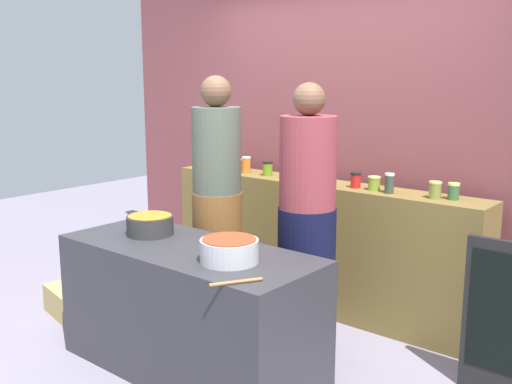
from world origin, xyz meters
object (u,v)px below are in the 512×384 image
at_px(preserve_jar_0, 213,161).
at_px(preserve_jar_1, 232,163).
at_px(cooking_pot_center, 229,250).
at_px(cooking_pot_left, 150,225).
at_px(preserve_jar_7, 356,180).
at_px(preserve_jar_10, 435,190).
at_px(wooden_spoon, 236,282).
at_px(bread_crate, 70,300).
at_px(preserve_jar_8, 374,183).
at_px(cook_with_tongs, 217,214).
at_px(preserve_jar_5, 288,170).
at_px(preserve_jar_4, 268,169).
at_px(preserve_jar_2, 239,165).
at_px(chalkboard_sign, 508,321).
at_px(preserve_jar_11, 454,191).
at_px(preserve_jar_6, 310,175).
at_px(preserve_jar_3, 246,165).
at_px(preserve_jar_9, 389,183).
at_px(cook_in_cap, 307,233).

height_order(preserve_jar_0, preserve_jar_1, preserve_jar_1).
bearing_deg(cooking_pot_center, cooking_pot_left, 172.81).
xyz_separation_m(preserve_jar_0, preserve_jar_7, (1.53, -0.08, 0.01)).
xyz_separation_m(preserve_jar_10, wooden_spoon, (-0.31, -1.66, -0.26)).
relative_size(preserve_jar_1, bread_crate, 0.25).
bearing_deg(preserve_jar_8, preserve_jar_0, 177.53).
height_order(preserve_jar_10, cook_with_tongs, cook_with_tongs).
height_order(preserve_jar_5, preserve_jar_8, preserve_jar_5).
bearing_deg(preserve_jar_7, preserve_jar_4, 179.49).
relative_size(preserve_jar_0, cooking_pot_left, 0.33).
distance_m(preserve_jar_5, cook_with_tongs, 0.79).
distance_m(preserve_jar_7, cooking_pot_center, 1.43).
bearing_deg(preserve_jar_2, preserve_jar_4, -7.88).
height_order(preserve_jar_8, wooden_spoon, preserve_jar_8).
bearing_deg(chalkboard_sign, preserve_jar_11, 137.84).
height_order(preserve_jar_6, preserve_jar_10, preserve_jar_10).
height_order(preserve_jar_1, cooking_pot_left, preserve_jar_1).
xyz_separation_m(cooking_pot_center, cook_with_tongs, (-0.76, 0.71, -0.04)).
bearing_deg(preserve_jar_3, preserve_jar_5, 6.52).
relative_size(preserve_jar_8, preserve_jar_10, 0.87).
height_order(preserve_jar_9, wooden_spoon, preserve_jar_9).
bearing_deg(preserve_jar_5, cooking_pot_center, -65.03).
bearing_deg(preserve_jar_0, preserve_jar_6, -4.52).
xyz_separation_m(preserve_jar_9, cooking_pot_center, (-0.25, -1.39, -0.22)).
height_order(preserve_jar_3, preserve_jar_9, preserve_jar_9).
bearing_deg(bread_crate, preserve_jar_0, 81.92).
height_order(preserve_jar_11, cooking_pot_center, preserve_jar_11).
bearing_deg(chalkboard_sign, preserve_jar_1, 168.33).
distance_m(preserve_jar_0, preserve_jar_10, 2.14).
bearing_deg(preserve_jar_2, preserve_jar_5, -2.10).
bearing_deg(bread_crate, preserve_jar_6, 44.90).
height_order(preserve_jar_0, preserve_jar_9, preserve_jar_9).
distance_m(cooking_pot_center, wooden_spoon, 0.36).
bearing_deg(preserve_jar_10, cooking_pot_left, -135.98).
height_order(preserve_jar_1, preserve_jar_6, preserve_jar_1).
bearing_deg(preserve_jar_9, cook_in_cap, -114.03).
bearing_deg(preserve_jar_9, preserve_jar_3, 179.20).
xyz_separation_m(preserve_jar_3, bread_crate, (-0.68, -1.33, -0.98)).
distance_m(preserve_jar_7, wooden_spoon, 1.71).
height_order(preserve_jar_2, cooking_pot_center, preserve_jar_2).
relative_size(preserve_jar_5, chalkboard_sign, 0.13).
bearing_deg(cooking_pot_center, wooden_spoon, -42.30).
distance_m(preserve_jar_7, preserve_jar_11, 0.72).
relative_size(preserve_jar_11, cook_with_tongs, 0.06).
bearing_deg(preserve_jar_6, preserve_jar_0, 175.48).
distance_m(preserve_jar_2, cook_in_cap, 1.42).
xyz_separation_m(preserve_jar_0, cooking_pot_center, (1.56, -1.49, -0.20)).
bearing_deg(preserve_jar_4, chalkboard_sign, -12.23).
distance_m(preserve_jar_2, bread_crate, 1.78).
xyz_separation_m(preserve_jar_1, preserve_jar_4, (0.47, -0.08, 0.01)).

